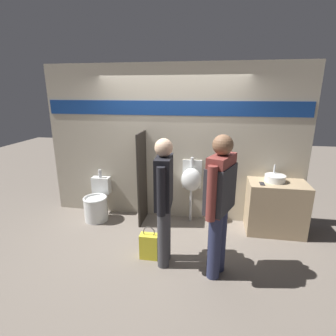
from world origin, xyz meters
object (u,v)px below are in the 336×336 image
object	(u,v)px
person_with_lanyard	(164,198)
shopping_bag	(149,246)
sink_basin	(275,178)
cell_phone	(262,184)
person_in_vest	(220,198)
urinal_near_counter	(191,180)
toilet	(97,204)

from	to	relation	value
person_with_lanyard	shopping_bag	world-z (taller)	person_with_lanyard
sink_basin	person_with_lanyard	size ratio (longest dim) A/B	0.19
sink_basin	cell_phone	distance (m)	0.28
person_in_vest	urinal_near_counter	bearing A→B (deg)	40.48
urinal_near_counter	person_with_lanyard	world-z (taller)	person_with_lanyard
cell_phone	person_with_lanyard	xyz separation A→B (m)	(-1.37, -1.00, 0.08)
sink_basin	cell_phone	world-z (taller)	sink_basin
person_with_lanyard	urinal_near_counter	bearing A→B (deg)	-13.96
sink_basin	person_with_lanyard	xyz separation A→B (m)	(-1.59, -1.16, 0.03)
sink_basin	person_in_vest	xyz separation A→B (m)	(-0.90, -1.27, 0.13)
person_with_lanyard	toilet	bearing A→B (deg)	51.24
toilet	person_in_vest	distance (m)	2.53
sink_basin	toilet	xyz separation A→B (m)	(-3.02, -0.12, -0.62)
shopping_bag	urinal_near_counter	bearing A→B (deg)	68.75
sink_basin	urinal_near_counter	size ratio (longest dim) A/B	0.28
person_in_vest	toilet	bearing A→B (deg)	84.10
person_with_lanyard	sink_basin	bearing A→B (deg)	-56.68
cell_phone	person_with_lanyard	distance (m)	1.70
sink_basin	shopping_bag	size ratio (longest dim) A/B	0.67
cell_phone	person_in_vest	bearing A→B (deg)	-121.44
sink_basin	cell_phone	xyz separation A→B (m)	(-0.22, -0.16, -0.05)
cell_phone	shopping_bag	size ratio (longest dim) A/B	0.29
cell_phone	person_in_vest	size ratio (longest dim) A/B	0.08
person_with_lanyard	shopping_bag	bearing A→B (deg)	74.30
toilet	person_with_lanyard	size ratio (longest dim) A/B	0.51
shopping_bag	cell_phone	bearing A→B (deg)	30.77
person_in_vest	shopping_bag	bearing A→B (deg)	102.45
cell_phone	person_with_lanyard	world-z (taller)	person_with_lanyard
toilet	person_with_lanyard	distance (m)	1.89
urinal_near_counter	toilet	bearing A→B (deg)	-172.59
cell_phone	urinal_near_counter	xyz separation A→B (m)	(-1.12, 0.26, -0.09)
person_in_vest	person_with_lanyard	world-z (taller)	person_in_vest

